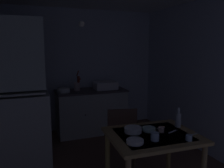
# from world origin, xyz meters

# --- Properties ---
(ground_plane) EXTENTS (4.44, 4.44, 0.00)m
(ground_plane) POSITION_xyz_m (0.00, 0.00, 0.00)
(ground_plane) COLOR brown
(wall_back) EXTENTS (3.52, 0.10, 2.45)m
(wall_back) POSITION_xyz_m (0.00, 1.77, 1.23)
(wall_back) COLOR silver
(wall_back) RESTS_ON ground
(wall_right) EXTENTS (0.10, 3.54, 2.45)m
(wall_right) POSITION_xyz_m (1.76, 0.00, 1.23)
(wall_right) COLOR silver
(wall_right) RESTS_ON ground
(hutch_cabinet) EXTENTS (1.04, 0.53, 2.09)m
(hutch_cabinet) POSITION_xyz_m (-1.17, 0.49, 0.98)
(hutch_cabinet) COLOR #B2B2AA
(hutch_cabinet) RESTS_ON ground
(counter_cabinet) EXTENTS (1.37, 0.64, 0.86)m
(counter_cabinet) POSITION_xyz_m (0.25, 1.40, 0.43)
(counter_cabinet) COLOR #B2B2AA
(counter_cabinet) RESTS_ON ground
(sink_basin) EXTENTS (0.44, 0.34, 0.15)m
(sink_basin) POSITION_xyz_m (0.55, 1.40, 0.94)
(sink_basin) COLOR silver
(sink_basin) RESTS_ON counter_cabinet
(hand_pump) EXTENTS (0.05, 0.27, 0.39)m
(hand_pump) POSITION_xyz_m (0.01, 1.45, 1.03)
(hand_pump) COLOR maroon
(hand_pump) RESTS_ON counter_cabinet
(mixing_bowl_counter) EXTENTS (0.24, 0.24, 0.08)m
(mixing_bowl_counter) POSITION_xyz_m (-0.30, 1.35, 0.90)
(mixing_bowl_counter) COLOR white
(mixing_bowl_counter) RESTS_ON counter_cabinet
(stoneware_crock) EXTENTS (0.11, 0.11, 0.16)m
(stoneware_crock) POSITION_xyz_m (-0.02, 1.45, 0.94)
(stoneware_crock) COLOR beige
(stoneware_crock) RESTS_ON counter_cabinet
(dining_table) EXTENTS (1.00, 0.83, 0.76)m
(dining_table) POSITION_xyz_m (0.32, -0.83, 0.65)
(dining_table) COLOR olive
(dining_table) RESTS_ON ground
(chair_far_side) EXTENTS (0.48, 0.48, 0.92)m
(chair_far_side) POSITION_xyz_m (0.21, -0.21, 0.49)
(chair_far_side) COLOR #493320
(chair_far_side) RESTS_ON ground
(serving_bowl_wide) EXTENTS (0.15, 0.15, 0.04)m
(serving_bowl_wide) POSITION_xyz_m (0.33, -0.73, 0.78)
(serving_bowl_wide) COLOR #ADD1C1
(serving_bowl_wide) RESTS_ON dining_table
(soup_bowl_small) EXTENTS (0.19, 0.19, 0.06)m
(soup_bowl_small) POSITION_xyz_m (0.14, -0.70, 0.79)
(soup_bowl_small) COLOR white
(soup_bowl_small) RESTS_ON dining_table
(sauce_dish) EXTENTS (0.17, 0.17, 0.03)m
(sauce_dish) POSITION_xyz_m (0.03, -0.97, 0.78)
(sauce_dish) COLOR white
(sauce_dish) RESTS_ON dining_table
(teacup_mint) EXTENTS (0.07, 0.07, 0.06)m
(teacup_mint) POSITION_xyz_m (0.44, -0.81, 0.79)
(teacup_mint) COLOR tan
(teacup_mint) RESTS_ON dining_table
(mug_dark) EXTENTS (0.06, 0.06, 0.06)m
(mug_dark) POSITION_xyz_m (0.57, -1.11, 0.79)
(mug_dark) COLOR #9EB2C6
(mug_dark) RESTS_ON dining_table
(teacup_cream) EXTENTS (0.08, 0.08, 0.08)m
(teacup_cream) POSITION_xyz_m (0.25, -0.99, 0.80)
(teacup_cream) COLOR #9EB2C6
(teacup_cream) RESTS_ON dining_table
(glass_bottle) EXTENTS (0.07, 0.07, 0.23)m
(glass_bottle) POSITION_xyz_m (0.72, -0.73, 0.85)
(glass_bottle) COLOR #B7BCC1
(glass_bottle) RESTS_ON dining_table
(table_knife) EXTENTS (0.19, 0.05, 0.00)m
(table_knife) POSITION_xyz_m (0.70, -1.00, 0.76)
(table_knife) COLOR silver
(table_knife) RESTS_ON dining_table
(teaspoon_near_bowl) EXTENTS (0.15, 0.07, 0.00)m
(teaspoon_near_bowl) POSITION_xyz_m (0.56, -0.85, 0.76)
(teaspoon_near_bowl) COLOR beige
(teaspoon_near_bowl) RESTS_ON dining_table
(teaspoon_by_cup) EXTENTS (0.12, 0.04, 0.00)m
(teaspoon_by_cup) POSITION_xyz_m (0.50, -0.70, 0.76)
(teaspoon_by_cup) COLOR beige
(teaspoon_by_cup) RESTS_ON dining_table
(pendant_bulb) EXTENTS (0.08, 0.08, 0.08)m
(pendant_bulb) POSITION_xyz_m (-0.20, 0.20, 2.01)
(pendant_bulb) COLOR #F9EFCC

